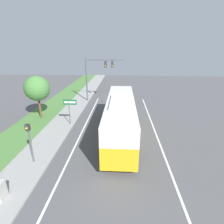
# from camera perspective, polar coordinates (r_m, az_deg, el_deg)

# --- Properties ---
(ground_plane) EXTENTS (80.00, 80.00, 0.00)m
(ground_plane) POSITION_cam_1_polar(r_m,az_deg,el_deg) (14.45, 1.86, -12.36)
(ground_plane) COLOR #4C4C4F
(sidewalk) EXTENTS (2.80, 80.00, 0.12)m
(sidewalk) POSITION_cam_1_polar(r_m,az_deg,el_deg) (15.80, -21.66, -10.62)
(sidewalk) COLOR gray
(sidewalk) RESTS_ON ground_plane
(grass_verge) EXTENTS (3.60, 80.00, 0.10)m
(grass_verge) POSITION_cam_1_polar(r_m,az_deg,el_deg) (17.36, -31.42, -9.47)
(grass_verge) COLOR #477538
(grass_verge) RESTS_ON ground_plane
(lane_divider_near) EXTENTS (0.14, 30.00, 0.01)m
(lane_divider_near) POSITION_cam_1_polar(r_m,az_deg,el_deg) (14.96, -12.36, -11.64)
(lane_divider_near) COLOR silver
(lane_divider_near) RESTS_ON ground_plane
(lane_divider_far) EXTENTS (0.14, 30.00, 0.01)m
(lane_divider_far) POSITION_cam_1_polar(r_m,az_deg,el_deg) (14.83, 16.24, -12.32)
(lane_divider_far) COLOR silver
(lane_divider_far) RESTS_ON ground_plane
(bus) EXTENTS (2.61, 11.79, 3.67)m
(bus) POSITION_cam_1_polar(r_m,az_deg,el_deg) (16.01, 2.76, -0.85)
(bus) COLOR gold
(bus) RESTS_ON ground_plane
(signal_gantry) EXTENTS (5.45, 0.41, 6.42)m
(signal_gantry) POSITION_cam_1_polar(r_m,az_deg,el_deg) (26.19, -4.91, 13.10)
(signal_gantry) COLOR #4C4C51
(signal_gantry) RESTS_ON ground_plane
(pedestrian_signal) EXTENTS (0.28, 0.34, 3.02)m
(pedestrian_signal) POSITION_cam_1_polar(r_m,az_deg,el_deg) (13.25, -25.38, -7.48)
(pedestrian_signal) COLOR #4C4C51
(pedestrian_signal) RESTS_ON ground_plane
(street_sign) EXTENTS (1.39, 0.08, 2.86)m
(street_sign) POSITION_cam_1_polar(r_m,az_deg,el_deg) (18.58, -13.66, 1.75)
(street_sign) COLOR #4C4C51
(street_sign) RESTS_ON ground_plane
(roadside_tree) EXTENTS (2.77, 2.77, 4.83)m
(roadside_tree) POSITION_cam_1_polar(r_m,az_deg,el_deg) (21.17, -23.27, 7.05)
(roadside_tree) COLOR brown
(roadside_tree) RESTS_ON grass_verge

